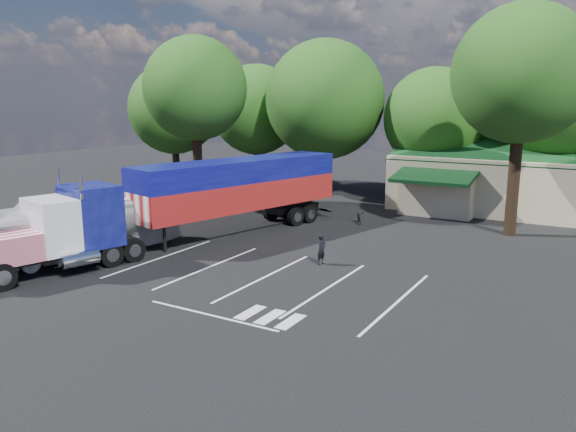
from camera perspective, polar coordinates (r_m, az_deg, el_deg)
The scene contains 14 objects.
ground at distance 32.60m, azimuth -1.38°, elevation -2.54°, with size 120.00×120.00×0.00m, color black.
event_hall at distance 45.12m, azimuth 26.47°, elevation 3.07°, with size 24.20×14.12×5.55m.
tree_row_a at distance 58.09m, azimuth -11.51°, elevation 10.62°, with size 9.00×9.00×11.68m.
tree_row_b at distance 53.61m, azimuth -3.24°, elevation 10.73°, with size 8.40×8.40×11.35m.
tree_row_c at distance 48.19m, azimuth 3.78°, elevation 11.69°, with size 10.00×10.00×13.05m.
tree_row_d at distance 46.14m, azimuth 14.68°, elevation 9.54°, with size 8.00×8.00×10.60m.
tree_row_e at distance 44.99m, azimuth 26.23°, elevation 10.61°, with size 9.60×9.60×12.90m.
tree_near_left at distance 42.63m, azimuth -9.40°, elevation 12.61°, with size 7.60×7.60×12.65m.
tree_near_right at distance 35.74m, azimuth 22.71°, elevation 13.13°, with size 8.00×8.00×13.50m.
semi_truck at distance 32.57m, azimuth -8.93°, elevation 2.10°, with size 8.32×22.49×4.72m.
woman at distance 27.87m, azimuth 3.42°, elevation -3.40°, with size 0.56×0.37×1.54m, color black.
bicycle at distance 37.37m, azimuth 7.27°, elevation -0.09°, with size 0.59×1.69×0.89m, color black.
tour_bus at distance 30.94m, azimuth -20.57°, elevation -1.18°, with size 2.55×10.92×3.04m, color silver.
silver_sedan at distance 43.10m, azimuth 14.27°, elevation 1.51°, with size 1.41×4.05×1.33m, color #93959A.
Camera 1 is at (16.68, -26.84, 8.01)m, focal length 35.00 mm.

